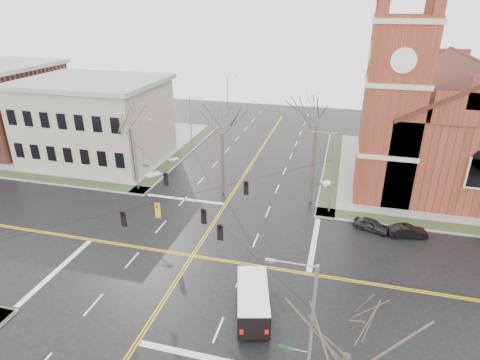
% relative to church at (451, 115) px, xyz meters
% --- Properties ---
extents(ground, '(120.00, 120.00, 0.00)m').
position_rel_church_xyz_m(ground, '(-24.76, -24.78, -8.43)').
color(ground, black).
rests_on(ground, ground).
extents(sidewalks, '(80.00, 80.00, 0.17)m').
position_rel_church_xyz_m(sidewalks, '(-24.76, -24.78, -8.36)').
color(sidewalks, gray).
rests_on(sidewalks, ground).
extents(road_markings, '(100.00, 100.00, 0.01)m').
position_rel_church_xyz_m(road_markings, '(-24.76, -24.78, -8.43)').
color(road_markings, gold).
rests_on(road_markings, ground).
extents(church, '(24.28, 27.48, 27.50)m').
position_rel_church_xyz_m(church, '(0.00, 0.00, 0.00)').
color(church, brown).
rests_on(church, ground).
extents(civic_building_a, '(18.00, 14.00, 11.00)m').
position_rel_church_xyz_m(civic_building_a, '(-46.76, -4.78, -2.93)').
color(civic_building_a, gray).
rests_on(civic_building_a, ground).
extents(signal_pole_ne, '(2.75, 0.22, 9.00)m').
position_rel_church_xyz_m(signal_pole_ne, '(-13.44, -13.28, -3.48)').
color(signal_pole_ne, gray).
rests_on(signal_pole_ne, ground).
extents(signal_pole_nw, '(2.75, 0.22, 9.00)m').
position_rel_church_xyz_m(signal_pole_nw, '(-36.09, -13.28, -3.48)').
color(signal_pole_nw, gray).
rests_on(signal_pole_nw, ground).
extents(signal_pole_se, '(2.75, 0.22, 9.00)m').
position_rel_church_xyz_m(signal_pole_se, '(-13.44, -36.28, -3.48)').
color(signal_pole_se, gray).
rests_on(signal_pole_se, ground).
extents(span_wires, '(23.02, 23.02, 0.03)m').
position_rel_church_xyz_m(span_wires, '(-24.76, -24.78, -2.23)').
color(span_wires, black).
rests_on(span_wires, ground).
extents(traffic_signals, '(8.21, 8.26, 1.30)m').
position_rel_church_xyz_m(traffic_signals, '(-24.76, -25.45, -2.98)').
color(traffic_signals, black).
rests_on(traffic_signals, ground).
extents(streetlight_north_a, '(2.30, 0.20, 8.00)m').
position_rel_church_xyz_m(streetlight_north_a, '(-35.42, 3.22, -3.97)').
color(streetlight_north_a, gray).
rests_on(streetlight_north_a, ground).
extents(streetlight_north_b, '(2.30, 0.20, 8.00)m').
position_rel_church_xyz_m(streetlight_north_b, '(-35.42, 23.22, -3.97)').
color(streetlight_north_b, gray).
rests_on(streetlight_north_b, ground).
extents(cargo_van, '(3.66, 6.15, 2.20)m').
position_rel_church_xyz_m(cargo_van, '(-17.86, -30.37, -7.13)').
color(cargo_van, white).
rests_on(cargo_van, ground).
extents(parked_car_a, '(3.83, 2.55, 1.21)m').
position_rel_church_xyz_m(parked_car_a, '(-8.90, -15.93, -7.83)').
color(parked_car_a, black).
rests_on(parked_car_a, ground).
extents(parked_car_b, '(3.83, 1.93, 1.20)m').
position_rel_church_xyz_m(parked_car_b, '(-5.50, -16.34, -7.83)').
color(parked_car_b, black).
rests_on(parked_car_b, ground).
extents(tree_nw_far, '(4.00, 4.00, 10.31)m').
position_rel_church_xyz_m(tree_nw_far, '(-37.61, -11.10, -0.96)').
color(tree_nw_far, '#393024').
rests_on(tree_nw_far, ground).
extents(tree_nw_near, '(4.00, 4.00, 10.93)m').
position_rel_church_xyz_m(tree_nw_near, '(-25.93, -11.41, -0.52)').
color(tree_nw_near, '#393024').
rests_on(tree_nw_near, ground).
extents(tree_ne, '(4.00, 4.00, 13.28)m').
position_rel_church_xyz_m(tree_ne, '(-15.49, -11.17, 1.16)').
color(tree_ne, '#393024').
rests_on(tree_ne, ground).
extents(tree_se, '(4.00, 4.00, 9.91)m').
position_rel_church_xyz_m(tree_se, '(-11.55, -39.31, -1.24)').
color(tree_se, '#393024').
rests_on(tree_se, ground).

